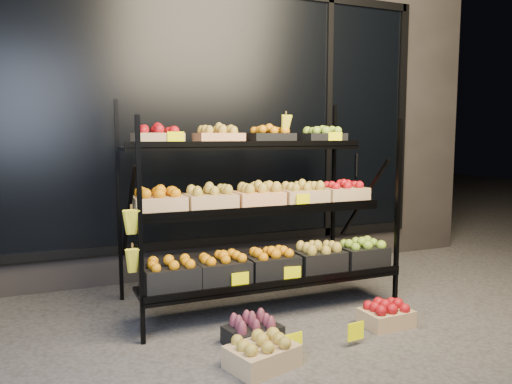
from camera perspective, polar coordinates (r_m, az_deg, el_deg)
name	(u,v)px	position (r m, az deg, el deg)	size (l,w,h in m)	color
ground	(294,330)	(3.67, 4.33, -15.44)	(24.00, 24.00, 0.00)	#514F4C
building	(191,102)	(5.84, -7.45, 10.14)	(6.00, 2.08, 3.50)	#2D2826
display_rack	(259,209)	(3.99, 0.36, -1.92)	(2.18, 1.02, 1.66)	black
tag_floor_a	(293,349)	(3.23, 4.29, -17.44)	(0.13, 0.01, 0.12)	#ECE900
tag_floor_b	(356,337)	(3.45, 11.32, -15.96)	(0.13, 0.01, 0.12)	#ECE900
floor_crate_left	(262,352)	(3.10, 0.69, -17.83)	(0.45, 0.38, 0.20)	tan
floor_crate_midleft	(253,331)	(3.42, -0.38, -15.60)	(0.39, 0.32, 0.18)	black
floor_crate_midright	(386,314)	(3.83, 14.63, -13.35)	(0.35, 0.27, 0.18)	tan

